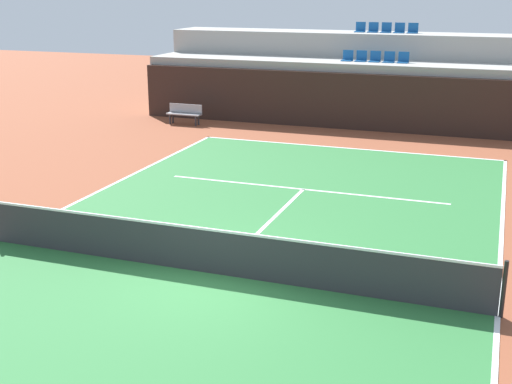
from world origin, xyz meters
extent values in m
plane|color=brown|center=(0.00, 0.00, 0.00)|extent=(80.00, 80.00, 0.00)
cube|color=#2D7238|center=(0.00, 0.00, 0.01)|extent=(11.00, 24.00, 0.01)
cube|color=white|center=(0.00, 11.95, 0.01)|extent=(11.00, 0.10, 0.00)
cube|color=white|center=(5.45, 0.00, 0.01)|extent=(0.10, 24.00, 0.00)
cube|color=white|center=(0.00, 6.40, 0.01)|extent=(8.26, 0.10, 0.00)
cube|color=white|center=(0.00, 3.20, 0.01)|extent=(0.10, 6.40, 0.00)
cube|color=black|center=(0.00, 15.44, 1.14)|extent=(19.71, 0.30, 2.27)
cube|color=#9E9E99|center=(0.00, 16.79, 1.31)|extent=(19.71, 2.40, 2.61)
cube|color=#9E9E99|center=(0.00, 19.19, 1.83)|extent=(19.71, 2.40, 3.65)
cube|color=#145193|center=(-1.16, 16.79, 2.63)|extent=(0.44, 0.44, 0.04)
cube|color=#145193|center=(-1.16, 16.99, 2.85)|extent=(0.44, 0.04, 0.40)
cube|color=#145193|center=(-0.58, 16.79, 2.63)|extent=(0.44, 0.44, 0.04)
cube|color=#145193|center=(-0.58, 16.99, 2.85)|extent=(0.44, 0.04, 0.40)
cube|color=#145193|center=(0.00, 16.79, 2.63)|extent=(0.44, 0.44, 0.04)
cube|color=#145193|center=(0.00, 16.99, 2.85)|extent=(0.44, 0.04, 0.40)
cube|color=#145193|center=(0.58, 16.79, 2.63)|extent=(0.44, 0.44, 0.04)
cube|color=#145193|center=(0.58, 16.99, 2.85)|extent=(0.44, 0.04, 0.40)
cube|color=#145193|center=(1.16, 16.79, 2.63)|extent=(0.44, 0.44, 0.04)
cube|color=#145193|center=(1.16, 16.99, 2.85)|extent=(0.44, 0.04, 0.40)
cube|color=#145193|center=(-1.16, 19.19, 3.67)|extent=(0.44, 0.44, 0.04)
cube|color=#145193|center=(-1.16, 19.39, 3.89)|extent=(0.44, 0.04, 0.40)
cube|color=#145193|center=(-0.58, 19.19, 3.67)|extent=(0.44, 0.44, 0.04)
cube|color=#145193|center=(-0.58, 19.39, 3.89)|extent=(0.44, 0.04, 0.40)
cube|color=#145193|center=(0.00, 19.19, 3.67)|extent=(0.44, 0.44, 0.04)
cube|color=#145193|center=(0.00, 19.39, 3.89)|extent=(0.44, 0.04, 0.40)
cube|color=#145193|center=(0.58, 19.19, 3.67)|extent=(0.44, 0.44, 0.04)
cube|color=#145193|center=(0.58, 19.39, 3.89)|extent=(0.44, 0.04, 0.40)
cube|color=#145193|center=(1.16, 19.19, 3.67)|extent=(0.44, 0.44, 0.04)
cube|color=#145193|center=(1.16, 19.39, 3.89)|extent=(0.44, 0.04, 0.40)
cylinder|color=black|center=(5.50, 0.00, 0.55)|extent=(0.08, 0.08, 1.07)
cube|color=#333338|center=(0.00, 0.00, 0.47)|extent=(10.90, 0.02, 0.92)
cube|color=white|center=(0.00, 0.00, 0.96)|extent=(10.90, 0.04, 0.05)
cube|color=#99999E|center=(-7.44, 13.94, 0.45)|extent=(1.50, 0.40, 0.05)
cube|color=#99999E|center=(-7.44, 14.12, 0.67)|extent=(1.50, 0.04, 0.36)
cube|color=#2D2D33|center=(-8.04, 13.80, 0.21)|extent=(0.06, 0.06, 0.42)
cube|color=#2D2D33|center=(-6.84, 13.80, 0.21)|extent=(0.06, 0.06, 0.42)
cube|color=#2D2D33|center=(-8.04, 14.08, 0.21)|extent=(0.06, 0.06, 0.42)
cube|color=#2D2D33|center=(-6.84, 14.08, 0.21)|extent=(0.06, 0.06, 0.42)
camera|label=1|loc=(5.14, -11.72, 5.63)|focal=47.70mm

